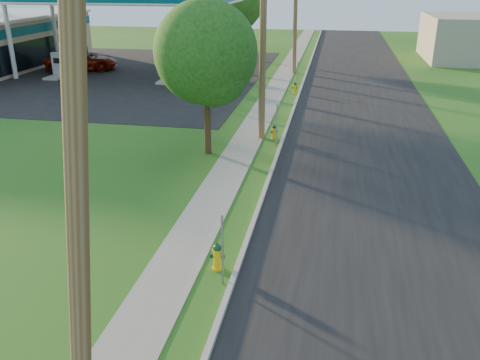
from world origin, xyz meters
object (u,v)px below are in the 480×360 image
at_px(price_pylon, 209,14).
at_px(hydrant_far, 295,88).
at_px(hydrant_near, 217,257).
at_px(tree_verge, 208,57).
at_px(fuel_pump_sw, 83,60).
at_px(fuel_pump_nw, 59,68).
at_px(car_red, 82,61).
at_px(fuel_pump_ne, 169,71).
at_px(utility_pole_near, 76,191).
at_px(utility_pole_mid, 263,35).
at_px(hydrant_mid, 274,132).
at_px(utility_pole_far, 295,11).
at_px(fuel_pump_se, 184,63).
at_px(tree_lot, 238,3).

xyz_separation_m(price_pylon, hydrant_far, (4.67, 4.89, -5.06)).
distance_m(price_pylon, hydrant_near, 18.87).
bearing_deg(tree_verge, fuel_pump_sw, 128.92).
xyz_separation_m(fuel_pump_nw, car_red, (0.41, 3.01, 0.09)).
relative_size(fuel_pump_ne, tree_verge, 0.48).
bearing_deg(utility_pole_near, hydrant_far, 88.44).
distance_m(utility_pole_mid, fuel_pump_sw, 25.05).
distance_m(hydrant_mid, hydrant_far, 10.41).
relative_size(utility_pole_far, fuel_pump_se, 2.97).
bearing_deg(car_red, tree_verge, -161.02).
bearing_deg(price_pylon, utility_pole_mid, -54.66).
bearing_deg(fuel_pump_sw, utility_pole_far, 3.20).
bearing_deg(utility_pole_near, fuel_pump_sw, 117.09).
height_order(utility_pole_near, hydrant_near, utility_pole_near).
bearing_deg(fuel_pump_nw, tree_lot, 45.02).
xyz_separation_m(fuel_pump_ne, fuel_pump_se, (0.00, 4.00, 0.00)).
height_order(utility_pole_far, hydrant_near, utility_pole_far).
bearing_deg(utility_pole_near, utility_pole_mid, 90.00).
xyz_separation_m(utility_pole_mid, hydrant_mid, (0.63, -0.01, -4.60)).
bearing_deg(utility_pole_near, car_red, 117.21).
relative_size(price_pylon, tree_lot, 0.88).
xyz_separation_m(utility_pole_near, hydrant_near, (0.55, 5.87, -4.41)).
height_order(fuel_pump_se, hydrant_near, fuel_pump_se).
height_order(fuel_pump_nw, price_pylon, price_pylon).
bearing_deg(fuel_pump_sw, price_pylon, -39.40).
relative_size(fuel_pump_ne, tree_lot, 0.41).
xyz_separation_m(utility_pole_far, fuel_pump_se, (-8.90, -1.00, -4.08)).
bearing_deg(fuel_pump_se, tree_verge, -70.60).
distance_m(fuel_pump_se, tree_lot, 9.53).
xyz_separation_m(utility_pole_far, tree_verge, (-1.94, -20.77, -0.51)).
height_order(fuel_pump_nw, hydrant_near, fuel_pump_nw).
bearing_deg(hydrant_near, price_pylon, 104.18).
bearing_deg(price_pylon, fuel_pump_sw, 140.60).
xyz_separation_m(fuel_pump_nw, fuel_pump_sw, (0.00, 4.00, 0.00)).
bearing_deg(fuel_pump_ne, car_red, 160.68).
height_order(fuel_pump_se, tree_verge, tree_verge).
xyz_separation_m(fuel_pump_nw, hydrant_far, (18.67, -2.61, -0.35)).
xyz_separation_m(hydrant_near, car_red, (-18.04, 28.14, 0.41)).
bearing_deg(hydrant_mid, fuel_pump_ne, 126.23).
distance_m(utility_pole_mid, fuel_pump_se, 19.65).
bearing_deg(car_red, price_pylon, -148.36).
distance_m(price_pylon, hydrant_mid, 8.76).
height_order(tree_lot, hydrant_near, tree_lot).
xyz_separation_m(utility_pole_mid, car_red, (-17.49, 16.01, -4.14)).
height_order(utility_pole_near, tree_verge, utility_pole_near).
height_order(fuel_pump_nw, fuel_pump_se, same).
bearing_deg(fuel_pump_ne, tree_verge, -66.18).
distance_m(fuel_pump_se, hydrant_far, 11.72).
xyz_separation_m(fuel_pump_ne, tree_lot, (2.96, 11.97, 4.31)).
distance_m(utility_pole_far, fuel_pump_se, 9.84).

